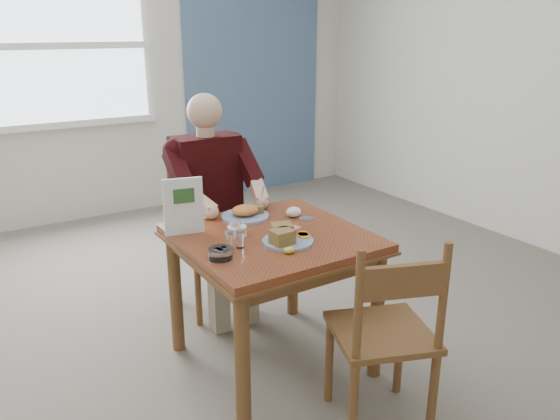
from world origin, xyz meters
TOP-DOWN VIEW (x-y plane):
  - floor at (0.00, 0.00)m, footprint 6.00×6.00m
  - wall_back at (0.00, 3.00)m, footprint 5.50×0.00m
  - accent_panel at (1.60, 2.98)m, footprint 1.60×0.02m
  - lemon_wedge at (-0.06, -0.26)m, footprint 0.06×0.05m
  - napkin at (0.24, 0.16)m, footprint 0.11×0.09m
  - metal_dish at (0.27, 0.09)m, footprint 0.10×0.10m
  - window at (-0.40, 2.97)m, footprint 1.72×0.04m
  - table at (0.00, 0.00)m, footprint 0.92×0.92m
  - chair_far at (0.00, 0.80)m, footprint 0.42×0.42m
  - chair_near at (0.15, -0.71)m, footprint 0.54×0.54m
  - diner at (0.00, 0.71)m, footprint 0.53×0.56m
  - near_plate at (-0.01, -0.14)m, footprint 0.28×0.27m
  - far_plate at (0.01, 0.29)m, footprint 0.32×0.32m
  - caddy at (-0.16, 0.07)m, footprint 0.12×0.12m
  - shakers at (-0.25, -0.07)m, footprint 0.10×0.06m
  - creamer at (-0.36, -0.14)m, footprint 0.15×0.15m
  - menu at (-0.37, 0.24)m, footprint 0.20×0.06m

SIDE VIEW (x-z plane):
  - floor at x=0.00m, z-range 0.00..0.00m
  - chair_far at x=0.00m, z-range 0.00..0.95m
  - chair_near at x=0.15m, z-range 0.00..0.95m
  - table at x=0.00m, z-range 0.26..1.01m
  - metal_dish at x=0.27m, z-range 0.75..0.76m
  - lemon_wedge at x=-0.06m, z-range 0.75..0.78m
  - caddy at x=-0.16m, z-range 0.74..0.81m
  - creamer at x=-0.36m, z-range 0.75..0.80m
  - far_plate at x=0.01m, z-range 0.74..0.81m
  - napkin at x=0.24m, z-range 0.75..0.81m
  - near_plate at x=-0.01m, z-range 0.74..0.82m
  - shakers at x=-0.25m, z-range 0.75..0.84m
  - diner at x=0.00m, z-range 0.12..1.50m
  - menu at x=-0.37m, z-range 0.75..1.05m
  - accent_panel at x=1.60m, z-range 0.00..2.80m
  - wall_back at x=0.00m, z-range -1.35..4.15m
  - window at x=-0.40m, z-range 0.89..2.31m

